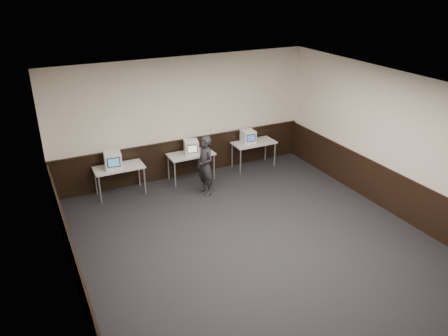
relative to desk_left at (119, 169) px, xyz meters
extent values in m
plane|color=black|center=(1.90, -3.60, -0.68)|extent=(8.00, 8.00, 0.00)
plane|color=white|center=(1.90, -3.60, 2.52)|extent=(8.00, 8.00, 0.00)
plane|color=beige|center=(1.90, 0.40, 0.92)|extent=(7.00, 0.00, 7.00)
plane|color=beige|center=(-1.60, -3.60, 0.92)|extent=(0.00, 8.00, 8.00)
plane|color=beige|center=(5.40, -3.60, 0.92)|extent=(0.00, 8.00, 8.00)
cube|color=black|center=(1.90, 0.38, -0.18)|extent=(6.98, 0.04, 1.00)
cube|color=black|center=(-1.58, -3.60, -0.18)|extent=(0.04, 7.98, 1.00)
cube|color=black|center=(5.38, -3.60, -0.18)|extent=(0.04, 7.98, 1.00)
cube|color=black|center=(1.90, 0.36, 0.34)|extent=(6.98, 0.06, 0.04)
cube|color=beige|center=(0.00, 0.00, 0.05)|extent=(1.20, 0.60, 0.04)
cylinder|color=#999999|center=(-0.55, -0.25, -0.32)|extent=(0.04, 0.04, 0.71)
cylinder|color=#999999|center=(0.55, -0.25, -0.32)|extent=(0.04, 0.04, 0.71)
cylinder|color=#999999|center=(-0.55, 0.25, -0.32)|extent=(0.04, 0.04, 0.71)
cylinder|color=#999999|center=(0.55, 0.25, -0.32)|extent=(0.04, 0.04, 0.71)
cube|color=beige|center=(1.90, 0.00, 0.05)|extent=(1.20, 0.60, 0.04)
cylinder|color=#999999|center=(1.35, -0.25, -0.32)|extent=(0.04, 0.04, 0.71)
cylinder|color=#999999|center=(2.45, -0.25, -0.32)|extent=(0.04, 0.04, 0.71)
cylinder|color=#999999|center=(1.35, 0.25, -0.32)|extent=(0.04, 0.04, 0.71)
cylinder|color=#999999|center=(2.45, 0.25, -0.32)|extent=(0.04, 0.04, 0.71)
cube|color=beige|center=(3.80, 0.00, 0.05)|extent=(1.20, 0.60, 0.04)
cylinder|color=#999999|center=(3.25, -0.25, -0.32)|extent=(0.04, 0.04, 0.71)
cylinder|color=#999999|center=(4.35, -0.25, -0.32)|extent=(0.04, 0.04, 0.71)
cylinder|color=#999999|center=(3.25, 0.25, -0.32)|extent=(0.04, 0.04, 0.71)
cylinder|color=#999999|center=(4.35, 0.25, -0.32)|extent=(0.04, 0.04, 0.71)
cube|color=white|center=(-0.12, 0.01, 0.27)|extent=(0.45, 0.47, 0.40)
cube|color=black|center=(-0.15, -0.20, 0.29)|extent=(0.30, 0.05, 0.24)
cube|color=teal|center=(-0.15, -0.21, 0.29)|extent=(0.26, 0.04, 0.20)
cube|color=white|center=(1.92, 0.01, 0.25)|extent=(0.44, 0.45, 0.36)
cube|color=black|center=(1.88, -0.17, 0.27)|extent=(0.26, 0.08, 0.22)
cube|color=beige|center=(1.87, -0.18, 0.27)|extent=(0.23, 0.06, 0.18)
cube|color=white|center=(3.63, 0.04, 0.25)|extent=(0.37, 0.39, 0.35)
cube|color=black|center=(3.62, -0.15, 0.27)|extent=(0.26, 0.03, 0.21)
cube|color=#334C98|center=(3.62, -0.15, 0.27)|extent=(0.23, 0.02, 0.18)
imported|color=black|center=(1.91, -0.90, 0.08)|extent=(0.45, 0.61, 1.52)
camera|label=1|loc=(-2.00, -9.84, 4.43)|focal=35.00mm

